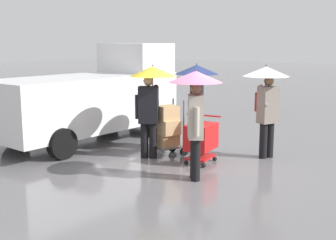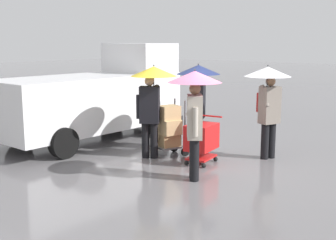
% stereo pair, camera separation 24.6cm
% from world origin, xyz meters
% --- Properties ---
extents(ground_plane, '(90.00, 90.00, 0.00)m').
position_xyz_m(ground_plane, '(0.00, 0.00, 0.00)').
color(ground_plane, slate).
extents(cargo_van_parked_right, '(2.36, 5.42, 2.60)m').
position_xyz_m(cargo_van_parked_right, '(3.92, -0.71, 1.18)').
color(cargo_van_parked_right, white).
rests_on(cargo_van_parked_right, ground).
extents(shopping_cart_vendor, '(0.66, 0.89, 1.02)m').
position_xyz_m(shopping_cart_vendor, '(0.30, -0.42, 0.57)').
color(shopping_cart_vendor, red).
rests_on(shopping_cart_vendor, ground).
extents(hand_dolly_boxes, '(0.71, 0.83, 1.32)m').
position_xyz_m(hand_dolly_boxes, '(1.27, -0.51, 0.67)').
color(hand_dolly_boxes, '#515156').
rests_on(hand_dolly_boxes, ground).
extents(pedestrian_pink_side, '(1.04, 1.04, 2.15)m').
position_xyz_m(pedestrian_pink_side, '(-0.64, -1.68, 1.57)').
color(pedestrian_pink_side, black).
rests_on(pedestrian_pink_side, ground).
extents(pedestrian_black_side, '(1.04, 1.04, 2.15)m').
position_xyz_m(pedestrian_black_side, '(-0.21, 0.58, 1.58)').
color(pedestrian_black_side, black).
rests_on(pedestrian_black_side, ground).
extents(pedestrian_white_side, '(1.04, 1.04, 2.15)m').
position_xyz_m(pedestrian_white_side, '(1.45, -0.10, 1.58)').
color(pedestrian_white_side, black).
rests_on(pedestrian_white_side, ground).
extents(pedestrian_far_side, '(1.04, 1.04, 2.15)m').
position_xyz_m(pedestrian_far_side, '(0.98, -1.27, 1.58)').
color(pedestrian_far_side, black).
rests_on(pedestrian_far_side, ground).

